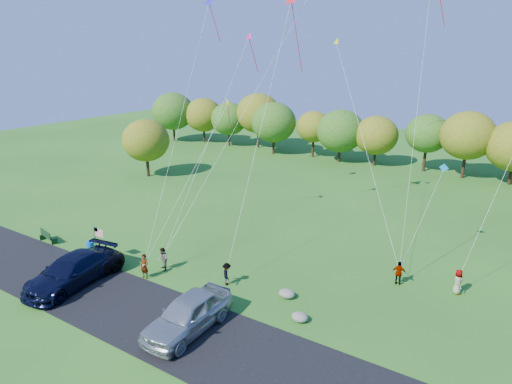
% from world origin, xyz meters
% --- Properties ---
extents(ground, '(140.00, 140.00, 0.00)m').
position_xyz_m(ground, '(0.00, 0.00, 0.00)').
color(ground, '#265E1B').
rests_on(ground, ground).
extents(asphalt_lane, '(44.00, 6.00, 0.06)m').
position_xyz_m(asphalt_lane, '(0.00, -4.00, 0.03)').
color(asphalt_lane, black).
rests_on(asphalt_lane, ground).
extents(treeline, '(77.91, 27.75, 8.63)m').
position_xyz_m(treeline, '(0.10, 36.35, 4.98)').
color(treeline, '#341F13').
rests_on(treeline, ground).
extents(minivan_dark, '(2.97, 5.87, 1.59)m').
position_xyz_m(minivan_dark, '(-6.45, -3.24, 0.86)').
color(minivan_dark, black).
rests_on(minivan_dark, asphalt_lane).
extents(minivan_navy, '(3.57, 6.92, 1.92)m').
position_xyz_m(minivan_navy, '(-6.20, -4.14, 1.02)').
color(minivan_navy, black).
rests_on(minivan_navy, asphalt_lane).
extents(minivan_silver, '(2.47, 5.92, 2.00)m').
position_xyz_m(minivan_silver, '(3.53, -3.81, 1.06)').
color(minivan_silver, '#A3A7AE').
rests_on(minivan_silver, asphalt_lane).
extents(flyer_a, '(0.67, 0.47, 1.74)m').
position_xyz_m(flyer_a, '(-2.96, -0.80, 0.87)').
color(flyer_a, '#4C4C59').
rests_on(flyer_a, ground).
extents(flyer_b, '(1.02, 0.97, 1.66)m').
position_xyz_m(flyer_b, '(-2.77, 0.74, 0.83)').
color(flyer_b, '#4C4C59').
rests_on(flyer_b, ground).
extents(flyer_c, '(1.10, 1.09, 1.52)m').
position_xyz_m(flyer_c, '(2.19, 1.50, 0.76)').
color(flyer_c, '#4C4C59').
rests_on(flyer_c, ground).
extents(flyer_d, '(1.00, 0.56, 1.62)m').
position_xyz_m(flyer_d, '(11.60, 7.68, 0.81)').
color(flyer_d, '#4C4C59').
rests_on(flyer_d, ground).
extents(flyer_e, '(0.83, 0.95, 1.64)m').
position_xyz_m(flyer_e, '(15.05, 8.51, 0.82)').
color(flyer_e, '#4C4C59').
rests_on(flyer_e, ground).
extents(park_bench, '(1.86, 0.66, 1.03)m').
position_xyz_m(park_bench, '(-13.98, -0.81, 0.55)').
color(park_bench, black).
rests_on(park_bench, ground).
extents(trash_barrel, '(0.59, 0.59, 0.89)m').
position_xyz_m(trash_barrel, '(-9.46, -0.15, 0.45)').
color(trash_barrel, '#0C5BB6').
rests_on(trash_barrel, ground).
extents(flag_assembly, '(0.96, 0.62, 2.59)m').
position_xyz_m(flag_assembly, '(-7.72, -0.70, 1.95)').
color(flag_assembly, black).
rests_on(flag_assembly, ground).
extents(boulder_near, '(1.06, 0.83, 0.53)m').
position_xyz_m(boulder_near, '(6.29, 2.22, 0.27)').
color(boulder_near, gray).
rests_on(boulder_near, ground).
extents(boulder_far, '(0.98, 0.82, 0.51)m').
position_xyz_m(boulder_far, '(8.18, 0.36, 0.26)').
color(boulder_far, gray).
rests_on(boulder_far, ground).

